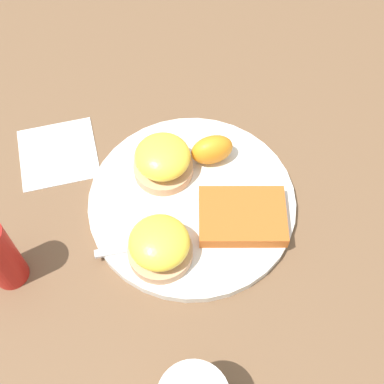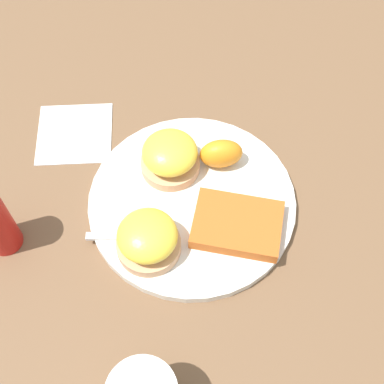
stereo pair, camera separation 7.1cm
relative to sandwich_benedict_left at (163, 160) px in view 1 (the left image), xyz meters
name	(u,v)px [view 1 (the left image)]	position (x,y,z in m)	size (l,w,h in m)	color
ground_plane	(192,205)	(0.03, -0.05, -0.04)	(1.10, 1.10, 0.00)	brown
plate	(192,202)	(0.03, -0.05, -0.03)	(0.28, 0.28, 0.01)	silver
sandwich_benedict_left	(163,160)	(0.00, 0.00, 0.00)	(0.08, 0.08, 0.06)	tan
sandwich_benedict_right	(160,246)	(-0.02, -0.13, 0.00)	(0.08, 0.08, 0.06)	tan
hashbrown_patty	(242,216)	(0.09, -0.09, -0.02)	(0.11, 0.08, 0.02)	#BA591F
orange_wedge	(212,150)	(0.07, 0.01, -0.01)	(0.06, 0.04, 0.04)	orange
fork	(185,238)	(0.02, -0.11, -0.02)	(0.21, 0.03, 0.00)	silver
napkin	(58,153)	(-0.15, 0.06, -0.04)	(0.11, 0.11, 0.00)	white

